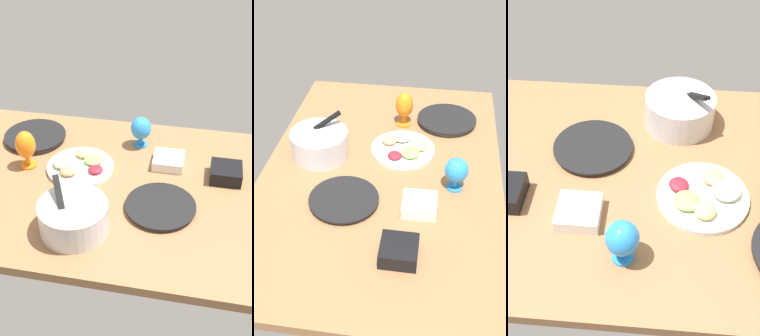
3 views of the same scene
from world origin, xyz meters
TOP-DOWN VIEW (x-y plane):
  - ground_plane at (0.00, 0.00)cm, footprint 160.00×104.00cm
  - dinner_plate_left at (-23.00, 12.02)cm, footprint 28.25×28.25cm
  - dinner_plate_right at (43.68, -27.10)cm, footprint 29.75×29.75cm
  - mixing_bowl at (7.18, 29.53)cm, footprint 25.91×25.91cm
  - fruit_platter at (15.92, -7.67)cm, footprint 29.59×29.59cm
  - hurricane_glass_blue at (-7.81, -31.67)cm, footprint 9.69×9.69cm
  - hurricane_glass_orange at (38.98, -5.54)cm, footprint 8.84×8.84cm
  - square_bowl_white at (-22.73, -18.18)cm, footprint 13.42×13.42cm
  - square_bowl_black at (-48.03, -12.95)cm, footprint 13.25×13.25cm

SIDE VIEW (x-z plane):
  - ground_plane at x=0.00cm, z-range -4.00..0.00cm
  - dinner_plate_left at x=-23.00cm, z-range 0.04..2.20cm
  - dinner_plate_right at x=43.68cm, z-range 0.06..2.91cm
  - fruit_platter at x=15.92cm, z-range -0.87..4.51cm
  - square_bowl_white at x=-22.73cm, z-range 0.26..4.78cm
  - square_bowl_black at x=-48.03cm, z-range 0.35..6.45cm
  - mixing_bowl at x=7.18cm, z-range -2.78..15.97cm
  - hurricane_glass_blue at x=-7.81cm, z-range 1.62..16.55cm
  - hurricane_glass_orange at x=38.98cm, z-range 1.78..19.53cm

